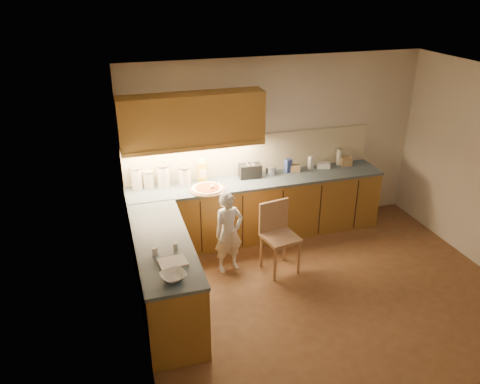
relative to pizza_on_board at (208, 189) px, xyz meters
The scene contains 24 objects.
room 2.07m from the pizza_on_board, 53.25° to the right, with size 4.54×4.50×2.62m.
l_counter 0.61m from the pizza_on_board, 52.15° to the right, with size 3.77×2.62×0.92m.
backsplash 0.93m from the pizza_on_board, 29.18° to the left, with size 3.75×0.02×0.58m, color beige.
upper_cabinets 0.96m from the pizza_on_board, 113.26° to the left, with size 1.95×0.36×0.73m.
pizza_on_board is the anchor object (origin of this frame).
child 0.72m from the pizza_on_board, 77.75° to the right, with size 0.41×0.27×1.11m, color white.
wooden_chair 1.13m from the pizza_on_board, 44.67° to the right, with size 0.49×0.49×0.95m.
mixing_bowl 2.07m from the pizza_on_board, 112.59° to the right, with size 0.25×0.25×0.06m, color white.
canister_a 0.98m from the pizza_on_board, 160.46° to the left, with size 0.16×0.16×0.32m.
canister_b 0.82m from the pizza_on_board, 158.35° to the left, with size 0.15×0.15×0.26m.
canister_c 0.65m from the pizza_on_board, 152.19° to the left, with size 0.18×0.18×0.33m.
canister_d 0.40m from the pizza_on_board, 133.71° to the left, with size 0.17×0.17×0.27m.
oil_jug 0.34m from the pizza_on_board, 90.29° to the left, with size 0.14×0.12×0.35m.
toaster 0.75m from the pizza_on_board, 20.64° to the left, with size 0.32×0.20×0.21m.
steel_pot 1.05m from the pizza_on_board, 15.18° to the left, with size 0.17×0.17×0.13m.
blue_box 1.34m from the pizza_on_board, 12.67° to the left, with size 0.10×0.07×0.20m, color #354DA0.
card_box_a 1.44m from the pizza_on_board, 11.29° to the left, with size 0.14×0.10×0.10m, color tan.
white_bottle 1.71m from the pizza_on_board, 10.63° to the left, with size 0.07×0.07×0.20m, color white.
flat_pack 1.91m from the pizza_on_board, ahead, with size 0.19×0.13×0.08m, color silver.
tall_jar 2.19m from the pizza_on_board, ahead, with size 0.08×0.08×0.26m.
card_box_b 2.28m from the pizza_on_board, ahead, with size 0.17×0.13×0.13m, color #9A7F53.
dough_cloth 1.80m from the pizza_on_board, 114.83° to the right, with size 0.28×0.22×0.02m, color silver.
spice_jar_a 1.69m from the pizza_on_board, 122.43° to the right, with size 0.06×0.06×0.09m, color silver.
spice_jar_b 1.53m from the pizza_on_board, 116.42° to the right, with size 0.05×0.05×0.07m, color white.
Camera 1 is at (-2.43, -4.15, 3.60)m, focal length 35.00 mm.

